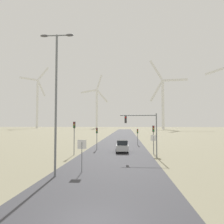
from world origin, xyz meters
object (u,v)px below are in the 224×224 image
at_px(wind_turbine_left, 97,104).
at_px(stop_sign_far, 154,141).
at_px(wind_turbine_far_left, 37,99).
at_px(car_approaching, 122,146).
at_px(traffic_light_post_mid_right, 138,133).
at_px(traffic_light_mast_overhead, 143,126).
at_px(stop_sign_near, 82,150).
at_px(traffic_light_post_mid_left, 97,134).
at_px(streetlamp, 56,89).
at_px(traffic_light_post_near_left, 74,131).
at_px(traffic_light_post_near_right, 153,133).
at_px(wind_turbine_center, 163,98).

bearing_deg(wind_turbine_left, stop_sign_far, -79.84).
height_order(stop_sign_far, wind_turbine_far_left, wind_turbine_far_left).
xyz_separation_m(stop_sign_far, car_approaching, (-4.33, 3.17, -1.03)).
distance_m(traffic_light_post_mid_right, traffic_light_mast_overhead, 16.95).
bearing_deg(stop_sign_near, wind_turbine_left, 97.51).
relative_size(traffic_light_post_mid_left, wind_turbine_left, 0.06).
xyz_separation_m(streetlamp, traffic_light_mast_overhead, (7.96, 10.35, -3.16)).
bearing_deg(streetlamp, traffic_light_post_near_left, 96.62).
height_order(traffic_light_post_near_right, wind_turbine_far_left, wind_turbine_far_left).
relative_size(stop_sign_near, stop_sign_far, 1.03).
distance_m(traffic_light_post_near_left, traffic_light_post_near_right, 11.18).
height_order(traffic_light_post_near_right, traffic_light_post_mid_right, traffic_light_post_near_right).
xyz_separation_m(traffic_light_post_mid_right, car_approaching, (-2.87, -11.50, -1.49)).
distance_m(stop_sign_far, traffic_light_mast_overhead, 3.41).
xyz_separation_m(traffic_light_post_mid_left, car_approaching, (4.31, -2.88, -1.75)).
bearing_deg(stop_sign_far, traffic_light_post_mid_right, 95.70).
height_order(traffic_light_mast_overhead, car_approaching, traffic_light_mast_overhead).
bearing_deg(car_approaching, traffic_light_post_near_left, -152.20).
xyz_separation_m(stop_sign_near, car_approaching, (3.30, 14.10, -1.10)).
relative_size(traffic_light_post_near_left, traffic_light_post_mid_left, 1.27).
bearing_deg(traffic_light_mast_overhead, stop_sign_near, -124.89).
relative_size(traffic_light_mast_overhead, wind_turbine_left, 0.10).
relative_size(traffic_light_post_mid_left, wind_turbine_center, 0.06).
height_order(traffic_light_post_near_left, traffic_light_post_mid_right, traffic_light_post_near_left).
bearing_deg(traffic_light_mast_overhead, traffic_light_post_mid_left, 130.65).
bearing_deg(streetlamp, wind_turbine_left, 96.94).
height_order(traffic_light_post_near_left, car_approaching, traffic_light_post_near_left).
bearing_deg(traffic_light_post_near_right, traffic_light_post_mid_right, 96.80).
bearing_deg(traffic_light_post_mid_right, car_approaching, -104.00).
bearing_deg(traffic_light_mast_overhead, car_approaching, 117.38).
height_order(traffic_light_mast_overhead, wind_turbine_center, wind_turbine_center).
relative_size(traffic_light_post_near_right, traffic_light_post_mid_left, 1.12).
bearing_deg(stop_sign_far, traffic_light_post_near_left, -178.39).
bearing_deg(traffic_light_post_near_right, wind_turbine_center, 80.14).
bearing_deg(wind_turbine_left, traffic_light_mast_overhead, -80.40).
bearing_deg(traffic_light_post_near_right, wind_turbine_far_left, 117.35).
distance_m(stop_sign_near, traffic_light_post_near_left, 11.20).
distance_m(stop_sign_near, traffic_light_mast_overhead, 10.83).
height_order(traffic_light_post_near_right, car_approaching, traffic_light_post_near_right).
bearing_deg(traffic_light_post_near_left, stop_sign_near, -72.77).
bearing_deg(stop_sign_far, stop_sign_near, -124.95).
bearing_deg(traffic_light_post_near_right, stop_sign_near, -122.54).
height_order(streetlamp, traffic_light_post_near_left, streetlamp).
bearing_deg(wind_turbine_center, traffic_light_mast_overhead, -100.27).
distance_m(wind_turbine_far_left, wind_turbine_center, 122.31).
height_order(streetlamp, traffic_light_post_near_right, streetlamp).
height_order(streetlamp, stop_sign_far, streetlamp).
distance_m(traffic_light_post_near_left, traffic_light_mast_overhead, 9.60).
xyz_separation_m(stop_sign_far, traffic_light_post_mid_left, (-8.64, 6.06, 0.72)).
bearing_deg(wind_turbine_center, traffic_light_post_near_left, -103.92).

